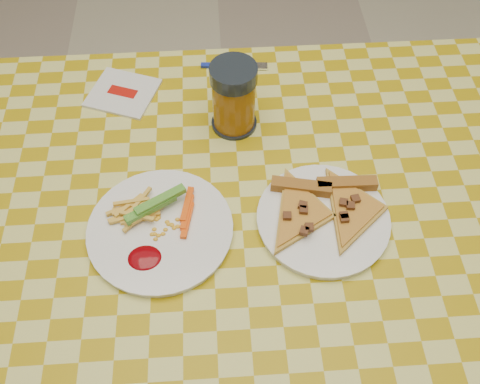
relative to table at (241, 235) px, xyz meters
name	(u,v)px	position (x,y,z in m)	size (l,w,h in m)	color
ground	(241,355)	(0.00, 0.00, -0.68)	(8.00, 8.00, 0.00)	beige
table	(241,235)	(0.00, 0.00, 0.00)	(1.28, 0.88, 0.76)	white
plate_left	(160,230)	(-0.14, -0.03, 0.08)	(0.24, 0.24, 0.01)	white
plate_right	(323,220)	(0.14, -0.03, 0.08)	(0.23, 0.23, 0.01)	white
fries_veggies	(154,218)	(-0.15, -0.02, 0.10)	(0.17, 0.16, 0.04)	#E6C649
pizza_slices	(325,208)	(0.14, -0.01, 0.09)	(0.24, 0.23, 0.02)	gold
drink_glass	(234,98)	(0.00, 0.21, 0.14)	(0.09, 0.09, 0.14)	black
napkin	(123,93)	(-0.23, 0.31, 0.08)	(0.16, 0.16, 0.01)	silver
fork	(235,66)	(0.01, 0.38, 0.08)	(0.14, 0.03, 0.01)	#162899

